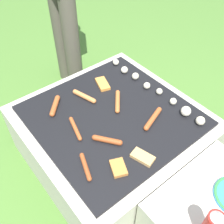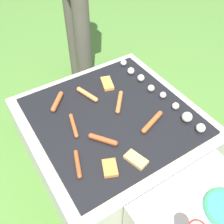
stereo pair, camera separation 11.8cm
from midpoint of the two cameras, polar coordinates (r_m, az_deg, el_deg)
name	(u,v)px [view 1 (the left image)]	position (r m, az deg, el deg)	size (l,w,h in m)	color
ground_plane	(112,155)	(1.84, -1.86, -9.38)	(14.00, 14.00, 0.00)	#47702D
grill	(112,137)	(1.68, -2.02, -5.44)	(0.98, 0.98, 0.40)	#B2AA9E
sausage_mid_right	(118,101)	(1.59, -0.90, 2.27)	(0.16, 0.14, 0.03)	#B7602D
sausage_back_center	(85,167)	(1.31, -8.44, -11.79)	(0.16, 0.07, 0.02)	#93421E
sausage_back_right	(107,140)	(1.39, -3.53, -6.22)	(0.14, 0.11, 0.03)	#93421E
sausage_back_left	(84,96)	(1.64, -8.12, 3.34)	(0.17, 0.07, 0.03)	#C6753D
sausage_front_center	(55,106)	(1.61, -14.39, 1.27)	(0.14, 0.13, 0.03)	#A34C23
sausage_mid_left	(153,119)	(1.50, 6.67, -1.51)	(0.09, 0.19, 0.03)	#A34C23
sausage_front_right	(75,128)	(1.47, -10.29, -3.62)	(0.18, 0.06, 0.02)	#A34C23
bread_slice_left	(118,168)	(1.29, -1.28, -12.14)	(0.12, 0.10, 0.02)	#B27033
bread_slice_right	(143,157)	(1.33, 4.15, -9.86)	(0.13, 0.09, 0.02)	tan
bread_slice_center	(103,84)	(1.73, -4.03, 6.07)	(0.14, 0.10, 0.02)	#D18438
mushroom_row	(158,92)	(1.66, 8.02, 4.26)	(0.79, 0.07, 0.06)	beige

